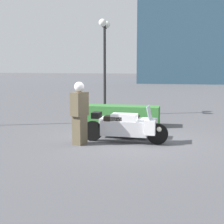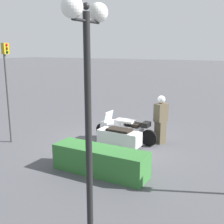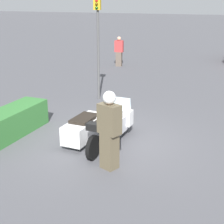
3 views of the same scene
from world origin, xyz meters
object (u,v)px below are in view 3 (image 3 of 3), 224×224
at_px(officer_rider, 109,129).
at_px(pedestrian_bystander, 119,51).
at_px(traffic_light_near, 98,36).
at_px(hedge_bush_curbside, 8,124).
at_px(police_motorcycle, 98,126).

relative_size(officer_rider, pedestrian_bystander, 1.09).
relative_size(officer_rider, traffic_light_near, 0.49).
xyz_separation_m(officer_rider, hedge_bush_curbside, (0.68, 3.43, -0.60)).
bearing_deg(traffic_light_near, police_motorcycle, 17.24).
xyz_separation_m(police_motorcycle, pedestrian_bystander, (10.65, 3.56, 0.39)).
height_order(hedge_bush_curbside, traffic_light_near, traffic_light_near).
height_order(police_motorcycle, traffic_light_near, traffic_light_near).
bearing_deg(police_motorcycle, hedge_bush_curbside, 105.63).
bearing_deg(traffic_light_near, pedestrian_bystander, -172.56).
xyz_separation_m(police_motorcycle, officer_rider, (-1.31, -0.88, 0.52)).
relative_size(hedge_bush_curbside, traffic_light_near, 0.75).
relative_size(police_motorcycle, traffic_light_near, 0.70).
bearing_deg(pedestrian_bystander, hedge_bush_curbside, 177.22).
height_order(hedge_bush_curbside, pedestrian_bystander, pedestrian_bystander).
bearing_deg(police_motorcycle, traffic_light_near, 26.39).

